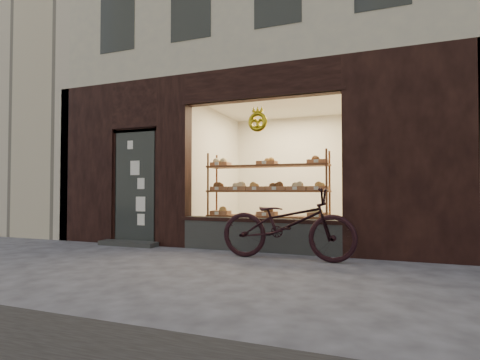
% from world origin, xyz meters
% --- Properties ---
extents(ground, '(90.00, 90.00, 0.00)m').
position_xyz_m(ground, '(0.00, 0.00, 0.00)').
color(ground, '#3B3B41').
extents(bakery_building, '(7.20, 7.28, 9.00)m').
position_xyz_m(bakery_building, '(0.04, 5.29, 5.58)').
color(bakery_building, black).
rests_on(bakery_building, ground).
extents(neighbor_left, '(12.00, 7.00, 9.00)m').
position_xyz_m(neighbor_left, '(-9.60, 5.50, 4.50)').
color(neighbor_left, beige).
rests_on(neighbor_left, ground).
extents(display_shelf, '(2.20, 0.45, 1.70)m').
position_xyz_m(display_shelf, '(0.45, 2.55, 0.86)').
color(display_shelf, '#562E13').
rests_on(display_shelf, ground).
extents(bicycle, '(2.00, 0.70, 1.05)m').
position_xyz_m(bicycle, '(1.05, 1.55, 0.52)').
color(bicycle, black).
rests_on(bicycle, ground).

